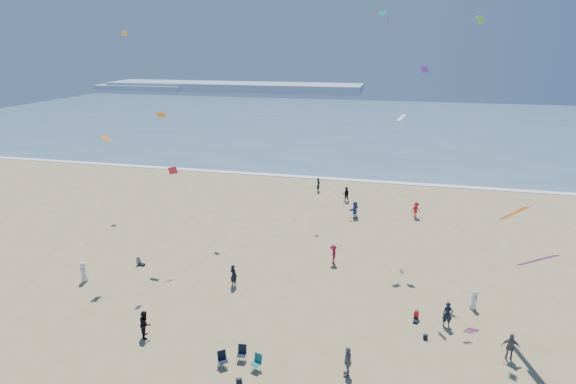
# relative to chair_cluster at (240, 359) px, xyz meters

# --- Properties ---
(ocean) EXTENTS (220.00, 100.00, 0.06)m
(ocean) POSITION_rel_chair_cluster_xyz_m (0.03, 90.95, -0.47)
(ocean) COLOR #476B84
(ocean) RESTS_ON ground
(surf_line) EXTENTS (220.00, 1.20, 0.08)m
(surf_line) POSITION_rel_chair_cluster_xyz_m (0.03, 40.95, -0.46)
(surf_line) COLOR white
(surf_line) RESTS_ON ground
(headland_far) EXTENTS (110.00, 20.00, 3.20)m
(headland_far) POSITION_rel_chair_cluster_xyz_m (-59.97, 165.95, 1.10)
(headland_far) COLOR #7A8EA8
(headland_far) RESTS_ON ground
(headland_near) EXTENTS (40.00, 14.00, 2.00)m
(headland_near) POSITION_rel_chair_cluster_xyz_m (-99.97, 160.95, 0.50)
(headland_near) COLOR #7A8EA8
(headland_near) RESTS_ON ground
(standing_flyers) EXTENTS (32.67, 43.01, 1.95)m
(standing_flyers) POSITION_rel_chair_cluster_xyz_m (5.31, 10.78, 0.42)
(standing_flyers) COLOR white
(standing_flyers) RESTS_ON ground
(seated_group) EXTENTS (24.30, 22.83, 0.84)m
(seated_group) POSITION_rel_chair_cluster_xyz_m (2.42, -0.53, -0.08)
(seated_group) COLOR white
(seated_group) RESTS_ON ground
(chair_cluster) EXTENTS (2.80, 1.55, 1.00)m
(chair_cluster) POSITION_rel_chair_cluster_xyz_m (0.00, 0.00, 0.00)
(chair_cluster) COLOR black
(chair_cluster) RESTS_ON ground
(white_tote) EXTENTS (0.35, 0.20, 0.40)m
(white_tote) POSITION_rel_chair_cluster_xyz_m (-1.18, -0.22, -0.30)
(white_tote) COLOR silver
(white_tote) RESTS_ON ground
(black_backpack) EXTENTS (0.30, 0.22, 0.38)m
(black_backpack) POSITION_rel_chair_cluster_xyz_m (-0.26, 1.23, -0.31)
(black_backpack) COLOR black
(black_backpack) RESTS_ON ground
(navy_bag) EXTENTS (0.28, 0.18, 0.34)m
(navy_bag) POSITION_rel_chair_cluster_xyz_m (11.02, 5.23, -0.33)
(navy_bag) COLOR black
(navy_bag) RESTS_ON ground
(kites_aloft) EXTENTS (40.11, 44.21, 25.82)m
(kites_aloft) POSITION_rel_chair_cluster_xyz_m (7.81, 9.30, 13.48)
(kites_aloft) COLOR green
(kites_aloft) RESTS_ON ground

